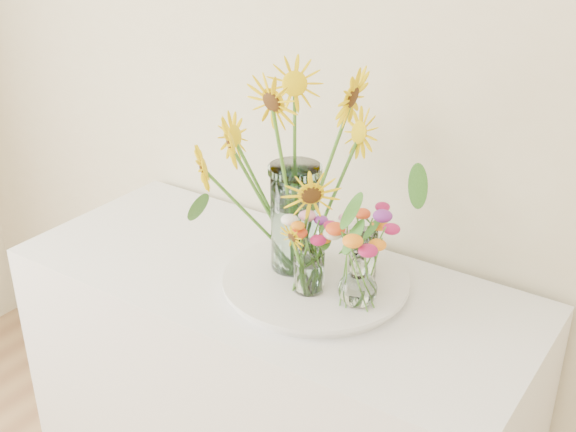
{
  "coord_description": "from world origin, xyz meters",
  "views": [
    {
      "loc": [
        0.66,
        0.6,
        1.87
      ],
      "look_at": [
        -0.24,
        1.94,
        1.09
      ],
      "focal_mm": 45.0,
      "sensor_mm": 36.0,
      "label": 1
    }
  ],
  "objects_px": {
    "tray": "(316,283)",
    "small_vase_c": "(363,254)",
    "counter": "(273,410)",
    "mason_jar": "(295,218)",
    "small_vase_b": "(358,279)",
    "small_vase_a": "(309,269)"
  },
  "relations": [
    {
      "from": "small_vase_a",
      "to": "small_vase_c",
      "type": "relative_size",
      "value": 1.03
    },
    {
      "from": "mason_jar",
      "to": "small_vase_a",
      "type": "bearing_deg",
      "value": -39.88
    },
    {
      "from": "mason_jar",
      "to": "counter",
      "type": "bearing_deg",
      "value": -141.49
    },
    {
      "from": "tray",
      "to": "small_vase_b",
      "type": "relative_size",
      "value": 3.3
    },
    {
      "from": "mason_jar",
      "to": "small_vase_c",
      "type": "distance_m",
      "value": 0.2
    },
    {
      "from": "tray",
      "to": "mason_jar",
      "type": "relative_size",
      "value": 1.57
    },
    {
      "from": "small_vase_b",
      "to": "counter",
      "type": "bearing_deg",
      "value": 175.31
    },
    {
      "from": "counter",
      "to": "mason_jar",
      "type": "xyz_separation_m",
      "value": [
        0.05,
        0.04,
        0.62
      ]
    },
    {
      "from": "counter",
      "to": "small_vase_c",
      "type": "bearing_deg",
      "value": 24.93
    },
    {
      "from": "counter",
      "to": "small_vase_b",
      "type": "height_order",
      "value": "small_vase_b"
    },
    {
      "from": "tray",
      "to": "small_vase_a",
      "type": "distance_m",
      "value": 0.1
    },
    {
      "from": "small_vase_b",
      "to": "small_vase_c",
      "type": "xyz_separation_m",
      "value": [
        -0.05,
        0.12,
        -0.01
      ]
    },
    {
      "from": "small_vase_a",
      "to": "small_vase_c",
      "type": "xyz_separation_m",
      "value": [
        0.07,
        0.14,
        -0.0
      ]
    },
    {
      "from": "small_vase_b",
      "to": "small_vase_c",
      "type": "relative_size",
      "value": 1.09
    },
    {
      "from": "mason_jar",
      "to": "small_vase_b",
      "type": "height_order",
      "value": "mason_jar"
    },
    {
      "from": "small_vase_a",
      "to": "small_vase_b",
      "type": "relative_size",
      "value": 0.94
    },
    {
      "from": "small_vase_a",
      "to": "small_vase_b",
      "type": "xyz_separation_m",
      "value": [
        0.13,
        0.02,
        0.0
      ]
    },
    {
      "from": "tray",
      "to": "small_vase_c",
      "type": "relative_size",
      "value": 3.61
    },
    {
      "from": "tray",
      "to": "mason_jar",
      "type": "bearing_deg",
      "value": 166.1
    },
    {
      "from": "tray",
      "to": "small_vase_c",
      "type": "xyz_separation_m",
      "value": [
        0.09,
        0.08,
        0.08
      ]
    },
    {
      "from": "counter",
      "to": "mason_jar",
      "type": "bearing_deg",
      "value": 38.51
    },
    {
      "from": "small_vase_c",
      "to": "mason_jar",
      "type": "bearing_deg",
      "value": -159.78
    }
  ]
}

